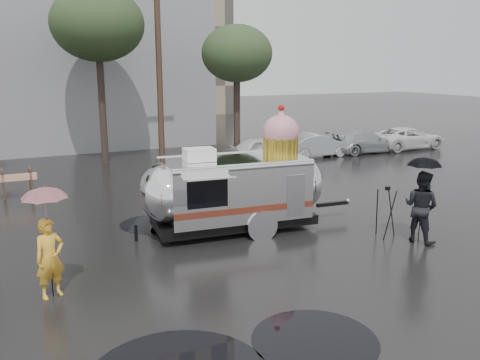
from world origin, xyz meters
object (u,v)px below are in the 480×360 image
airstream_trailer (236,187)px  tripod (386,208)px  person_left (50,258)px  person_right (421,207)px

airstream_trailer → tripod: size_ratio=4.65×
person_left → tripod: (8.54, -0.03, 0.01)m
airstream_trailer → tripod: (3.37, -2.33, -0.43)m
person_right → tripod: size_ratio=1.34×
airstream_trailer → tripod: 4.12m
person_left → tripod: size_ratio=1.15×
person_left → person_right: (9.11, -0.70, 0.13)m
airstream_trailer → person_left: airstream_trailer is taller
person_left → person_right: person_right is taller
airstream_trailer → person_right: (3.94, -3.00, -0.30)m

